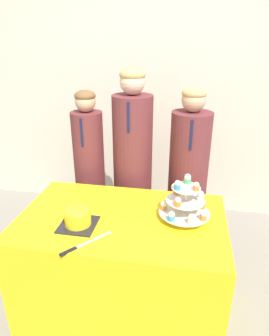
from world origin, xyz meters
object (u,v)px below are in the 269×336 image
cupcake_stand (186,202)px  student_1 (133,172)px  round_cake (78,216)px  student_0 (90,177)px  cake_knife (78,247)px  student_2 (187,184)px

cupcake_stand → student_1: size_ratio=0.20×
round_cake → student_0: student_0 is taller
cupcake_stand → cake_knife: bearing=-144.6°
round_cake → student_2: 1.02m
cake_knife → student_1: 1.00m
round_cake → student_2: (0.63, 0.80, -0.12)m
cupcake_stand → student_0: bearing=143.2°
round_cake → student_1: student_1 is taller
student_0 → student_2: size_ratio=0.97×
student_1 → student_2: size_ratio=1.08×
cupcake_stand → student_1: (-0.44, 0.61, -0.11)m
round_cake → student_1: 0.82m
round_cake → student_0: (-0.19, 0.80, -0.13)m
student_2 → cake_knife: bearing=-119.2°
cupcake_stand → student_1: 0.76m
round_cake → student_1: (0.18, 0.80, -0.06)m
student_2 → cupcake_stand: bearing=-90.9°
cupcake_stand → student_2: 0.63m
cake_knife → cupcake_stand: bearing=-14.7°
round_cake → cupcake_stand: bearing=17.3°
student_0 → cupcake_stand: bearing=-36.8°
cake_knife → student_0: bearing=54.7°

